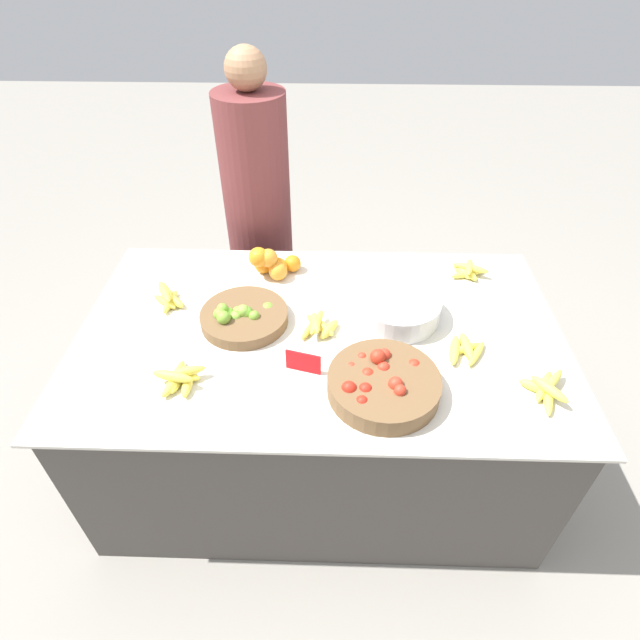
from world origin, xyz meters
TOP-DOWN VIEW (x-y plane):
  - ground_plane at (0.00, 0.00)m, footprint 12.00×12.00m
  - market_table at (0.00, 0.00)m, footprint 1.78×1.07m
  - lime_bowl at (-0.29, 0.04)m, footprint 0.33×0.33m
  - tomato_basket at (0.21, -0.29)m, footprint 0.36×0.36m
  - orange_pile at (-0.21, 0.35)m, footprint 0.21×0.14m
  - metal_bowl at (0.29, 0.08)m, footprint 0.32×0.32m
  - price_sign at (-0.05, -0.21)m, footprint 0.12×0.04m
  - banana_bunch_front_center at (-0.60, 0.15)m, footprint 0.15×0.18m
  - banana_bunch_middle_right at (0.61, 0.37)m, footprint 0.16×0.13m
  - banana_bunch_middle_left at (-0.45, -0.28)m, footprint 0.17×0.17m
  - banana_bunch_front_left at (-0.00, -0.00)m, footprint 0.15×0.15m
  - banana_bunch_back_center at (0.73, -0.29)m, footprint 0.16×0.20m
  - banana_bunch_front_right at (0.51, -0.10)m, footprint 0.16×0.17m
  - vendor_person at (-0.33, 0.83)m, footprint 0.32×0.32m

SIDE VIEW (x-z plane):
  - ground_plane at x=0.00m, z-range 0.00..0.00m
  - market_table at x=0.00m, z-range 0.00..0.75m
  - vendor_person at x=-0.33m, z-range -0.06..1.47m
  - banana_bunch_front_right at x=0.51m, z-range 0.75..0.78m
  - banana_bunch_middle_left at x=-0.45m, z-range 0.74..0.81m
  - banana_bunch_back_center at x=0.73m, z-range 0.75..0.80m
  - banana_bunch_middle_right at x=0.61m, z-range 0.75..0.80m
  - banana_bunch_front_center at x=-0.60m, z-range 0.75..0.81m
  - banana_bunch_front_left at x=0.00m, z-range 0.75..0.81m
  - lime_bowl at x=-0.29m, z-range 0.73..0.82m
  - tomato_basket at x=0.21m, z-range 0.73..0.84m
  - price_sign at x=-0.05m, z-range 0.75..0.83m
  - metal_bowl at x=0.29m, z-range 0.75..0.84m
  - orange_pile at x=-0.21m, z-range 0.74..0.88m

